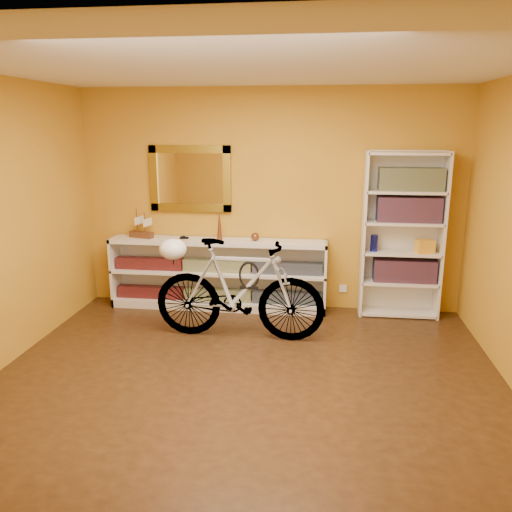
# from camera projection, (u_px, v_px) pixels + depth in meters

# --- Properties ---
(floor) EXTENTS (4.50, 4.00, 0.01)m
(floor) POSITION_uv_depth(u_px,v_px,m) (246.00, 381.00, 4.49)
(floor) COLOR black
(floor) RESTS_ON ground
(ceiling) EXTENTS (4.50, 4.00, 0.01)m
(ceiling) POSITION_uv_depth(u_px,v_px,m) (244.00, 65.00, 3.84)
(ceiling) COLOR silver
(ceiling) RESTS_ON ground
(back_wall) EXTENTS (4.50, 0.01, 2.60)m
(back_wall) POSITION_uv_depth(u_px,v_px,m) (270.00, 201.00, 6.09)
(back_wall) COLOR #B77F1B
(back_wall) RESTS_ON ground
(gilt_mirror) EXTENTS (0.98, 0.06, 0.78)m
(gilt_mirror) POSITION_uv_depth(u_px,v_px,m) (190.00, 179.00, 6.11)
(gilt_mirror) COLOR olive
(gilt_mirror) RESTS_ON back_wall
(wall_socket) EXTENTS (0.09, 0.02, 0.09)m
(wall_socket) POSITION_uv_depth(u_px,v_px,m) (343.00, 288.00, 6.22)
(wall_socket) COLOR silver
(wall_socket) RESTS_ON back_wall
(console_unit) EXTENTS (2.60, 0.35, 0.85)m
(console_unit) POSITION_uv_depth(u_px,v_px,m) (218.00, 274.00, 6.20)
(console_unit) COLOR silver
(console_unit) RESTS_ON floor
(cd_row_lower) EXTENTS (2.50, 0.13, 0.14)m
(cd_row_lower) POSITION_uv_depth(u_px,v_px,m) (218.00, 295.00, 6.24)
(cd_row_lower) COLOR black
(cd_row_lower) RESTS_ON console_unit
(cd_row_upper) EXTENTS (2.50, 0.13, 0.14)m
(cd_row_upper) POSITION_uv_depth(u_px,v_px,m) (217.00, 266.00, 6.15)
(cd_row_upper) COLOR navy
(cd_row_upper) RESTS_ON console_unit
(model_ship) EXTENTS (0.31, 0.18, 0.35)m
(model_ship) POSITION_uv_depth(u_px,v_px,m) (141.00, 223.00, 6.16)
(model_ship) COLOR #462613
(model_ship) RESTS_ON console_unit
(toy_car) EXTENTS (0.00, 0.00, 0.00)m
(toy_car) POSITION_uv_depth(u_px,v_px,m) (184.00, 239.00, 6.14)
(toy_car) COLOR black
(toy_car) RESTS_ON console_unit
(bronze_ornament) EXTENTS (0.07, 0.07, 0.38)m
(bronze_ornament) POSITION_uv_depth(u_px,v_px,m) (219.00, 224.00, 6.04)
(bronze_ornament) COLOR brown
(bronze_ornament) RESTS_ON console_unit
(decorative_orb) EXTENTS (0.10, 0.10, 0.10)m
(decorative_orb) POSITION_uv_depth(u_px,v_px,m) (255.00, 237.00, 6.03)
(decorative_orb) COLOR brown
(decorative_orb) RESTS_ON console_unit
(bookcase) EXTENTS (0.90, 0.30, 1.90)m
(bookcase) POSITION_uv_depth(u_px,v_px,m) (402.00, 236.00, 5.83)
(bookcase) COLOR silver
(bookcase) RESTS_ON floor
(book_row_a) EXTENTS (0.70, 0.22, 0.26)m
(book_row_a) POSITION_uv_depth(u_px,v_px,m) (404.00, 270.00, 5.93)
(book_row_a) COLOR maroon
(book_row_a) RESTS_ON bookcase
(book_row_b) EXTENTS (0.70, 0.22, 0.28)m
(book_row_b) POSITION_uv_depth(u_px,v_px,m) (409.00, 209.00, 5.75)
(book_row_b) COLOR maroon
(book_row_b) RESTS_ON bookcase
(book_row_c) EXTENTS (0.70, 0.22, 0.25)m
(book_row_c) POSITION_uv_depth(u_px,v_px,m) (411.00, 179.00, 5.67)
(book_row_c) COLOR #1B5560
(book_row_c) RESTS_ON bookcase
(travel_mug) EXTENTS (0.08, 0.08, 0.19)m
(travel_mug) POSITION_uv_depth(u_px,v_px,m) (374.00, 243.00, 5.87)
(travel_mug) COLOR #161C9C
(travel_mug) RESTS_ON bookcase
(red_tin) EXTENTS (0.20, 0.20, 0.20)m
(red_tin) POSITION_uv_depth(u_px,v_px,m) (387.00, 181.00, 5.73)
(red_tin) COLOR maroon
(red_tin) RESTS_ON bookcase
(yellow_bag) EXTENTS (0.22, 0.18, 0.15)m
(yellow_bag) POSITION_uv_depth(u_px,v_px,m) (425.00, 246.00, 5.79)
(yellow_bag) COLOR gold
(yellow_bag) RESTS_ON bookcase
(bicycle) EXTENTS (0.52, 1.81, 1.06)m
(bicycle) POSITION_uv_depth(u_px,v_px,m) (239.00, 289.00, 5.28)
(bicycle) COLOR silver
(bicycle) RESTS_ON floor
(helmet) EXTENTS (0.29, 0.27, 0.22)m
(helmet) POSITION_uv_depth(u_px,v_px,m) (173.00, 249.00, 5.28)
(helmet) COLOR white
(helmet) RESTS_ON bicycle
(u_lock) EXTENTS (0.21, 0.02, 0.21)m
(u_lock) POSITION_uv_depth(u_px,v_px,m) (249.00, 275.00, 5.22)
(u_lock) COLOR black
(u_lock) RESTS_ON bicycle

